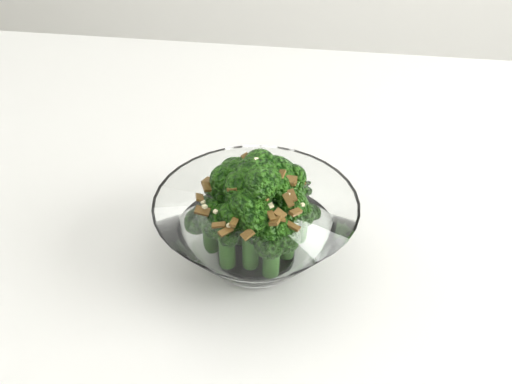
# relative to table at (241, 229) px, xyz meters

# --- Properties ---
(table) EXTENTS (1.27, 0.91, 0.75)m
(table) POSITION_rel_table_xyz_m (0.00, 0.00, 0.00)
(table) COLOR white
(table) RESTS_ON ground
(broccoli_dish) EXTENTS (0.19, 0.19, 0.12)m
(broccoli_dish) POSITION_rel_table_xyz_m (0.05, -0.11, 0.11)
(broccoli_dish) COLOR white
(broccoli_dish) RESTS_ON table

